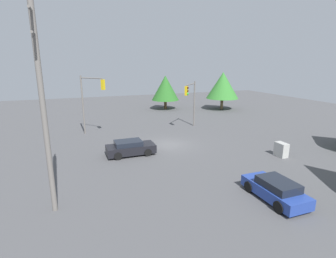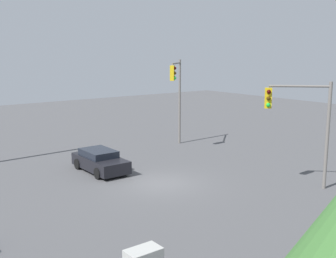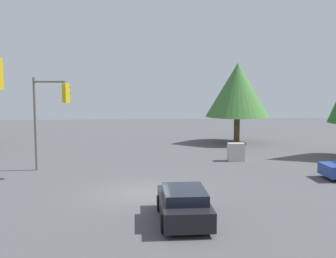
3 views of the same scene
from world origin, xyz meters
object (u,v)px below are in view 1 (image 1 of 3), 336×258
sedan_blue (275,190)px  sedan_dark (130,148)px  traffic_signal_main (91,95)px  traffic_signal_cross (191,97)px  electrical_cabinet (281,150)px

sedan_blue → sedan_dark: (-10.59, -6.23, 0.01)m
traffic_signal_main → traffic_signal_cross: size_ratio=1.16×
sedan_dark → electrical_cabinet: 13.00m
traffic_signal_main → electrical_cabinet: traffic_signal_main is taller
sedan_blue → electrical_cabinet: sedan_blue is taller
traffic_signal_main → sedan_blue: bearing=-16.2°
traffic_signal_cross → sedan_blue: bearing=35.0°
sedan_blue → sedan_dark: 12.29m
sedan_blue → electrical_cabinet: 8.07m
sedan_dark → electrical_cabinet: size_ratio=3.44×
sedan_blue → traffic_signal_cross: size_ratio=0.73×
sedan_dark → traffic_signal_cross: traffic_signal_cross is taller
electrical_cabinet → traffic_signal_main: bearing=-131.5°
sedan_dark → traffic_signal_cross: size_ratio=0.74×
sedan_blue → traffic_signal_main: (-18.41, -8.66, 3.77)m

